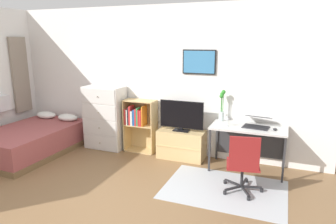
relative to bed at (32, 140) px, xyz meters
name	(u,v)px	position (x,y,z in m)	size (l,w,h in m)	color
ground_plane	(82,213)	(2.17, -1.39, -0.25)	(7.20, 7.20, 0.00)	brown
wall_back_with_posters	(159,81)	(2.18, 1.04, 1.10)	(6.12, 0.09, 2.70)	white
area_rug	(224,189)	(3.69, -0.13, -0.25)	(1.70, 1.20, 0.01)	#B2B7BC
bed	(32,140)	(0.00, 0.00, 0.00)	(1.30, 1.97, 0.62)	brown
dresser	(105,117)	(1.15, 0.76, 0.36)	(0.77, 0.46, 1.22)	silver
bookshelf	(139,122)	(1.85, 0.83, 0.33)	(0.59, 0.30, 1.00)	tan
tv_stand	(181,144)	(2.73, 0.78, 0.01)	(0.84, 0.41, 0.51)	tan
television	(181,116)	(2.73, 0.76, 0.54)	(0.79, 0.16, 0.54)	black
desk	(249,133)	(3.89, 0.75, 0.36)	(1.18, 0.61, 0.74)	silver
office_chair	(243,163)	(3.93, -0.16, 0.21)	(0.58, 0.57, 0.86)	#232326
laptop	(257,122)	(4.01, 0.74, 0.56)	(0.44, 0.47, 0.17)	#333338
computer_mouse	(275,129)	(4.29, 0.62, 0.51)	(0.06, 0.10, 0.03)	#262628
bamboo_vase	(222,106)	(3.41, 0.89, 0.74)	(0.10, 0.10, 0.53)	silver
wine_glass	(227,118)	(3.56, 0.58, 0.62)	(0.07, 0.07, 0.18)	silver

